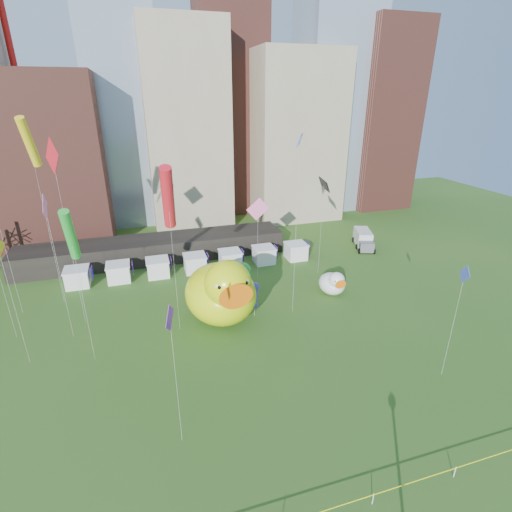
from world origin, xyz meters
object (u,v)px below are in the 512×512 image
object	(u,v)px
big_duck	(222,291)
seahorse_purple	(255,293)
box_truck	(363,239)
seahorse_green	(243,279)
small_duck	(333,283)

from	to	relation	value
big_duck	seahorse_purple	size ratio (longest dim) A/B	2.53
seahorse_purple	box_truck	bearing A→B (deg)	52.45
seahorse_green	seahorse_purple	world-z (taller)	seahorse_green
big_duck	small_duck	distance (m)	14.47
small_duck	seahorse_green	size ratio (longest dim) A/B	0.65
big_duck	seahorse_purple	distance (m)	3.64
seahorse_green	box_truck	world-z (taller)	seahorse_green
small_duck	seahorse_purple	xyz separation A→B (m)	(-10.60, -2.07, 1.36)
small_duck	seahorse_purple	bearing A→B (deg)	-166.07
small_duck	box_truck	xyz separation A→B (m)	(12.11, 12.85, -0.18)
big_duck	seahorse_green	size ratio (longest dim) A/B	1.60
seahorse_purple	seahorse_green	bearing A→B (deg)	-160.12
small_duck	seahorse_green	bearing A→B (deg)	-167.15
big_duck	small_duck	bearing A→B (deg)	4.24
big_duck	box_truck	size ratio (longest dim) A/B	1.64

